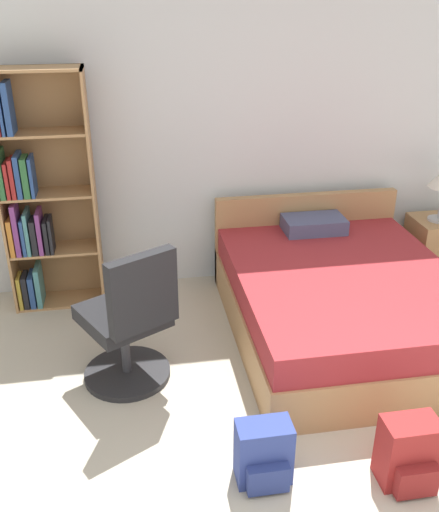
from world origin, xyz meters
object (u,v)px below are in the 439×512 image
bed (339,298)px  nightstand (436,248)px  office_chair (130,325)px  backpack_red (409,454)px  backpack_blue (264,454)px  bookshelf (37,198)px

bed → nightstand: bed is taller
office_chair → backpack_red: size_ratio=2.62×
bed → office_chair: bearing=-166.1°
backpack_red → backpack_blue: bearing=169.7°
bookshelf → nightstand: 3.41m
bed → backpack_blue: 1.60m
bed → office_chair: (-1.54, -0.38, 0.17)m
bed → backpack_red: bed is taller
backpack_blue → backpack_red: bearing=-10.3°
bookshelf → nightstand: bookshelf is taller
office_chair → backpack_blue: size_ratio=2.82×
bed → backpack_red: size_ratio=5.13×
bed → backpack_blue: bed is taller
bookshelf → backpack_blue: (1.29, -2.12, -0.74)m
backpack_red → nightstand: bearing=58.7°
bookshelf → backpack_red: bearing=-48.0°
office_chair → backpack_blue: 1.18m
bookshelf → bed: (2.18, -0.80, -0.63)m
office_chair → backpack_red: office_chair is taller
bed → nightstand: bearing=31.3°
bookshelf → office_chair: 1.42m
nightstand → backpack_red: bearing=-121.3°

